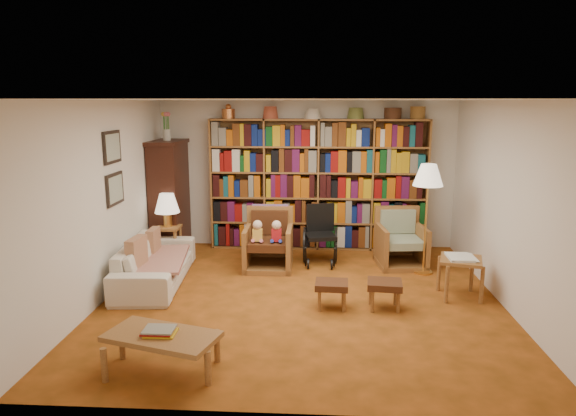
# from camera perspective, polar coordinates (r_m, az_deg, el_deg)

# --- Properties ---
(floor) EXTENTS (5.00, 5.00, 0.00)m
(floor) POSITION_cam_1_polar(r_m,az_deg,el_deg) (6.70, 1.51, -9.97)
(floor) COLOR #A44F19
(floor) RESTS_ON ground
(ceiling) EXTENTS (5.00, 5.00, 0.00)m
(ceiling) POSITION_cam_1_polar(r_m,az_deg,el_deg) (6.22, 1.64, 11.94)
(ceiling) COLOR white
(ceiling) RESTS_ON wall_back
(wall_back) EXTENTS (5.00, 0.00, 5.00)m
(wall_back) POSITION_cam_1_polar(r_m,az_deg,el_deg) (8.81, 2.07, 3.73)
(wall_back) COLOR silver
(wall_back) RESTS_ON floor
(wall_front) EXTENTS (5.00, 0.00, 5.00)m
(wall_front) POSITION_cam_1_polar(r_m,az_deg,el_deg) (3.92, 0.45, -6.52)
(wall_front) COLOR silver
(wall_front) RESTS_ON floor
(wall_left) EXTENTS (0.00, 5.00, 5.00)m
(wall_left) POSITION_cam_1_polar(r_m,az_deg,el_deg) (6.89, -19.70, 0.77)
(wall_left) COLOR silver
(wall_left) RESTS_ON floor
(wall_right) EXTENTS (0.00, 5.00, 5.00)m
(wall_right) POSITION_cam_1_polar(r_m,az_deg,el_deg) (6.75, 23.29, 0.29)
(wall_right) COLOR silver
(wall_right) RESTS_ON floor
(bookshelf) EXTENTS (3.60, 0.30, 2.42)m
(bookshelf) POSITION_cam_1_polar(r_m,az_deg,el_deg) (8.65, 3.37, 3.03)
(bookshelf) COLOR #A26E32
(bookshelf) RESTS_ON floor
(curio_cabinet) EXTENTS (0.50, 0.95, 2.40)m
(curio_cabinet) POSITION_cam_1_polar(r_m,az_deg,el_deg) (8.71, -13.02, 1.36)
(curio_cabinet) COLOR #36160E
(curio_cabinet) RESTS_ON floor
(framed_pictures) EXTENTS (0.03, 0.52, 0.97)m
(framed_pictures) POSITION_cam_1_polar(r_m,az_deg,el_deg) (7.10, -18.82, 4.21)
(framed_pictures) COLOR black
(framed_pictures) RESTS_ON wall_left
(sofa) EXTENTS (2.02, 0.90, 0.58)m
(sofa) POSITION_cam_1_polar(r_m,az_deg,el_deg) (7.40, -14.51, -5.85)
(sofa) COLOR beige
(sofa) RESTS_ON floor
(sofa_throw) EXTENTS (0.88, 1.40, 0.04)m
(sofa_throw) POSITION_cam_1_polar(r_m,az_deg,el_deg) (7.38, -14.14, -5.78)
(sofa_throw) COLOR beige
(sofa_throw) RESTS_ON sofa
(cushion_left) EXTENTS (0.12, 0.36, 0.36)m
(cushion_left) POSITION_cam_1_polar(r_m,az_deg,el_deg) (7.72, -14.71, -3.89)
(cushion_left) COLOR maroon
(cushion_left) RESTS_ON sofa
(cushion_right) EXTENTS (0.17, 0.42, 0.41)m
(cushion_right) POSITION_cam_1_polar(r_m,az_deg,el_deg) (7.08, -16.43, -5.40)
(cushion_right) COLOR maroon
(cushion_right) RESTS_ON sofa
(side_table_lamp) EXTENTS (0.37, 0.37, 0.55)m
(side_table_lamp) POSITION_cam_1_polar(r_m,az_deg,el_deg) (8.32, -13.13, -3.05)
(side_table_lamp) COLOR #A26E32
(side_table_lamp) RESTS_ON floor
(table_lamp) EXTENTS (0.39, 0.39, 0.53)m
(table_lamp) POSITION_cam_1_polar(r_m,az_deg,el_deg) (8.20, -13.30, 0.41)
(table_lamp) COLOR gold
(table_lamp) RESTS_ON side_table_lamp
(armchair_leather) EXTENTS (0.72, 0.77, 0.91)m
(armchair_leather) POSITION_cam_1_polar(r_m,az_deg,el_deg) (7.82, -2.14, -3.88)
(armchair_leather) COLOR #A26E32
(armchair_leather) RESTS_ON floor
(armchair_sage) EXTENTS (0.78, 0.80, 0.87)m
(armchair_sage) POSITION_cam_1_polar(r_m,az_deg,el_deg) (8.13, 12.36, -3.84)
(armchair_sage) COLOR #A26E32
(armchair_sage) RESTS_ON floor
(wheelchair) EXTENTS (0.53, 0.73, 0.91)m
(wheelchair) POSITION_cam_1_polar(r_m,az_deg,el_deg) (8.04, 3.59, -3.17)
(wheelchair) COLOR black
(wheelchair) RESTS_ON floor
(floor_lamp) EXTENTS (0.43, 0.43, 1.61)m
(floor_lamp) POSITION_cam_1_polar(r_m,az_deg,el_deg) (7.56, 15.30, 3.07)
(floor_lamp) COLOR gold
(floor_lamp) RESTS_ON floor
(side_table_papers) EXTENTS (0.62, 0.62, 0.55)m
(side_table_papers) POSITION_cam_1_polar(r_m,az_deg,el_deg) (6.95, 18.64, -5.97)
(side_table_papers) COLOR #A26E32
(side_table_papers) RESTS_ON floor
(footstool_a) EXTENTS (0.41, 0.36, 0.34)m
(footstool_a) POSITION_cam_1_polar(r_m,az_deg,el_deg) (6.33, 4.87, -8.70)
(footstool_a) COLOR #442312
(footstool_a) RESTS_ON floor
(footstool_b) EXTENTS (0.44, 0.39, 0.35)m
(footstool_b) POSITION_cam_1_polar(r_m,az_deg,el_deg) (6.39, 10.68, -8.55)
(footstool_b) COLOR #442312
(footstool_b) RESTS_ON floor
(coffee_table) EXTENTS (1.14, 0.79, 0.43)m
(coffee_table) POSITION_cam_1_polar(r_m,az_deg,el_deg) (5.03, -13.83, -13.90)
(coffee_table) COLOR #A26E32
(coffee_table) RESTS_ON floor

